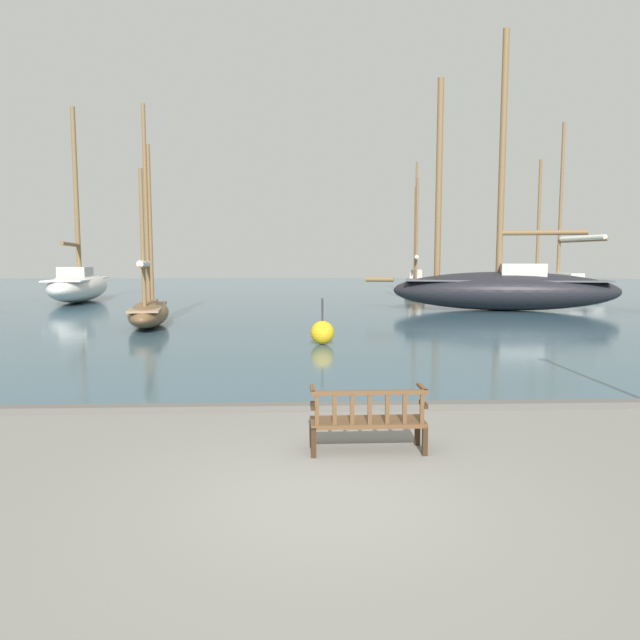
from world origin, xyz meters
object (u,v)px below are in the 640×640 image
(sailboat_mid_port, at_px, (415,282))
(channel_buoy, at_px, (322,332))
(park_bench, at_px, (368,419))
(sailboat_far_port, at_px, (560,282))
(sailboat_mid_starboard, at_px, (504,286))
(sailboat_outer_starboard, at_px, (149,308))
(sailboat_far_starboard, at_px, (79,285))

(sailboat_mid_port, distance_m, channel_buoy, 29.78)
(park_bench, xyz_separation_m, sailboat_far_port, (19.25, 35.43, 0.65))
(park_bench, distance_m, sailboat_far_port, 40.33)
(sailboat_mid_port, xyz_separation_m, channel_buoy, (-8.82, -28.44, -0.56))
(sailboat_far_port, relative_size, sailboat_mid_port, 1.24)
(sailboat_mid_starboard, bearing_deg, sailboat_far_port, 55.11)
(sailboat_mid_starboard, bearing_deg, sailboat_outer_starboard, -158.07)
(sailboat_far_port, xyz_separation_m, sailboat_mid_port, (-10.62, 2.96, -0.11))
(sailboat_mid_starboard, relative_size, sailboat_outer_starboard, 1.65)
(sailboat_outer_starboard, distance_m, channel_buoy, 8.64)
(sailboat_far_port, distance_m, sailboat_outer_starboard, 33.02)
(channel_buoy, bearing_deg, sailboat_far_starboard, 126.86)
(sailboat_far_starboard, relative_size, channel_buoy, 8.59)
(sailboat_mid_starboard, distance_m, channel_buoy, 15.92)
(sailboat_mid_starboard, relative_size, channel_buoy, 9.99)
(sailboat_far_port, bearing_deg, sailboat_outer_starboard, -142.50)
(sailboat_far_port, bearing_deg, park_bench, -118.52)
(channel_buoy, bearing_deg, park_bench, -88.87)
(sailboat_far_port, relative_size, sailboat_mid_starboard, 0.91)
(park_bench, bearing_deg, sailboat_mid_port, 77.33)
(sailboat_outer_starboard, bearing_deg, sailboat_far_starboard, 119.42)
(sailboat_mid_starboard, bearing_deg, sailboat_far_starboard, 162.83)
(park_bench, bearing_deg, sailboat_far_port, 61.48)
(park_bench, height_order, sailboat_outer_starboard, sailboat_outer_starboard)
(park_bench, height_order, sailboat_far_starboard, sailboat_far_starboard)
(sailboat_far_port, xyz_separation_m, channel_buoy, (-19.45, -25.48, -0.66))
(sailboat_mid_starboard, bearing_deg, sailboat_mid_port, 94.79)
(sailboat_far_starboard, bearing_deg, sailboat_mid_port, 19.58)
(sailboat_far_port, height_order, sailboat_far_starboard, sailboat_far_port)
(sailboat_mid_starboard, bearing_deg, channel_buoy, -129.86)
(park_bench, height_order, channel_buoy, channel_buoy)
(sailboat_outer_starboard, bearing_deg, park_bench, -65.64)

